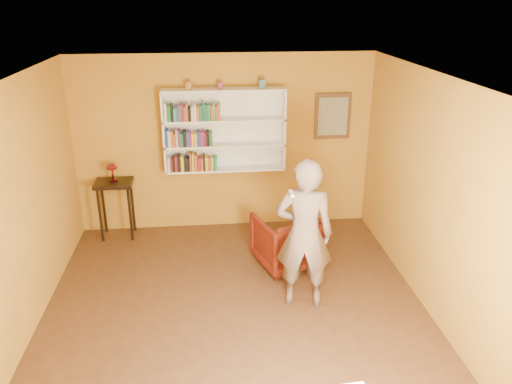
% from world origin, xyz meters
% --- Properties ---
extents(room_shell, '(5.30, 5.80, 2.88)m').
position_xyz_m(room_shell, '(0.00, 0.00, 1.02)').
color(room_shell, '#472B16').
rests_on(room_shell, ground).
extents(bookshelf, '(1.80, 0.29, 1.23)m').
position_xyz_m(bookshelf, '(0.00, 2.41, 1.59)').
color(bookshelf, white).
rests_on(bookshelf, room_shell).
extents(books_row_lower, '(0.74, 0.19, 0.27)m').
position_xyz_m(books_row_lower, '(-0.50, 2.31, 1.13)').
color(books_row_lower, beige).
rests_on(books_row_lower, bookshelf).
extents(books_row_middle, '(0.67, 0.19, 0.26)m').
position_xyz_m(books_row_middle, '(-0.54, 2.30, 1.51)').
color(books_row_middle, '#203F97').
rests_on(books_row_middle, bookshelf).
extents(books_row_upper, '(0.80, 0.19, 0.27)m').
position_xyz_m(books_row_upper, '(-0.46, 2.30, 1.89)').
color(books_row_upper, beige).
rests_on(books_row_upper, bookshelf).
extents(ornament_left, '(0.08, 0.08, 0.10)m').
position_xyz_m(ornament_left, '(-0.49, 2.35, 2.27)').
color(ornament_left, '#AB6A30').
rests_on(ornament_left, bookshelf).
extents(ornament_centre, '(0.07, 0.07, 0.09)m').
position_xyz_m(ornament_centre, '(-0.04, 2.35, 2.26)').
color(ornament_centre, '#91304C').
rests_on(ornament_centre, bookshelf).
extents(ornament_right, '(0.09, 0.09, 0.12)m').
position_xyz_m(ornament_right, '(0.55, 2.35, 2.28)').
color(ornament_right, '#476976').
rests_on(ornament_right, bookshelf).
extents(framed_painting, '(0.55, 0.05, 0.70)m').
position_xyz_m(framed_painting, '(1.65, 2.46, 1.75)').
color(framed_painting, '#4F3116').
rests_on(framed_painting, room_shell).
extents(console_table, '(0.55, 0.42, 0.90)m').
position_xyz_m(console_table, '(-1.67, 2.25, 0.74)').
color(console_table, black).
rests_on(console_table, ground).
extents(ruby_lustre, '(0.17, 0.17, 0.27)m').
position_xyz_m(ruby_lustre, '(-1.67, 2.25, 1.09)').
color(ruby_lustre, maroon).
rests_on(ruby_lustre, console_table).
extents(armchair, '(0.99, 1.00, 0.73)m').
position_xyz_m(armchair, '(0.77, 1.13, 0.36)').
color(armchair, '#480A05').
rests_on(armchair, ground).
extents(person, '(0.73, 0.55, 1.82)m').
position_xyz_m(person, '(0.81, 0.22, 0.91)').
color(person, '#736054').
rests_on(person, ground).
extents(game_remote, '(0.04, 0.15, 0.04)m').
position_xyz_m(game_remote, '(0.61, 0.01, 1.51)').
color(game_remote, white).
rests_on(game_remote, person).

